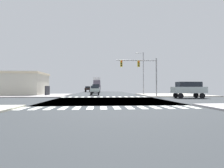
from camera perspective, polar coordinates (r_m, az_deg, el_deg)
The scene contains 13 objects.
ground at distance 20.47m, azimuth -1.18°, elevation -5.54°, with size 90.00×90.00×0.05m.
sidewalk_corner_ne at distance 35.32m, azimuth 19.37°, elevation -3.45°, with size 12.00×12.00×0.14m.
sidewalk_corner_nw at distance 34.55m, azimuth -24.39°, elevation -3.47°, with size 12.00×12.00×0.14m.
crosswalk_near at distance 13.19m, azimuth -0.64°, elevation -7.87°, with size 13.50×2.00×0.01m.
crosswalk_far at distance 27.73m, azimuth -2.46°, elevation -4.31°, with size 13.50×2.00×0.01m.
traffic_signal_mast at distance 28.66m, azimuth 9.57°, elevation 5.23°, with size 6.74×0.55×6.36m.
street_lamp at distance 37.35m, azimuth 10.05°, elevation 4.70°, with size 1.78×0.32×9.02m.
bank_building at distance 38.48m, azimuth -28.91°, elevation 0.05°, with size 11.91×7.64×4.46m.
sedan_nearside_1 at distance 34.81m, azimuth -5.68°, elevation -1.82°, with size 1.80×4.30×1.88m.
pickup_queued_2 at distance 45.13m, azimuth -5.31°, elevation -1.43°, with size 2.00×5.10×2.35m.
sedan_leading_3 at distance 57.59m, azimuth -8.04°, elevation -1.52°, with size 1.80×4.30×1.88m.
box_truck_trailing_1 at distance 57.32m, azimuth -5.05°, elevation -0.09°, with size 2.40×7.20×4.85m.
suv_middle_1 at distance 27.09m, azimuth 24.10°, elevation -1.35°, with size 4.60×1.96×2.34m.
Camera 1 is at (-1.04, -20.38, 1.56)m, focal length 27.50 mm.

